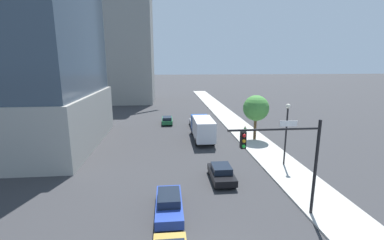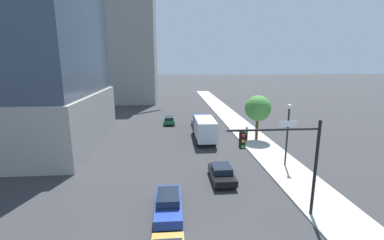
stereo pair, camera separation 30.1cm
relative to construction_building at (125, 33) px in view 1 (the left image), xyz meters
The scene contains 11 objects.
sidewalk 47.17m from the construction_building, 61.70° to the right, with size 4.10×120.00×0.15m, color #B2AFA8.
construction_building is the anchor object (origin of this frame).
traffic_light_pole 58.04m from the construction_building, 72.36° to the right, with size 5.97×0.48×6.40m.
street_lamp 51.84m from the construction_building, 65.11° to the right, with size 0.44×0.44×6.05m.
street_tree 44.26m from the construction_building, 60.18° to the right, with size 3.28×3.28×5.76m.
car_gray 35.99m from the construction_building, 63.56° to the right, with size 1.85×4.50×1.38m.
car_black 52.89m from the construction_building, 73.47° to the right, with size 1.85×4.03×1.36m.
car_green 32.40m from the construction_building, 69.64° to the right, with size 1.72×4.26×1.31m.
car_blue 56.22m from the construction_building, 79.54° to the right, with size 1.77×4.73×1.45m.
box_truck 41.64m from the construction_building, 68.32° to the right, with size 2.34×7.78×3.03m.
pedestrian_green_shirt 44.87m from the construction_building, 62.04° to the right, with size 0.34×0.34×1.81m.
Camera 1 is at (-2.28, -10.53, 10.10)m, focal length 24.93 mm.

